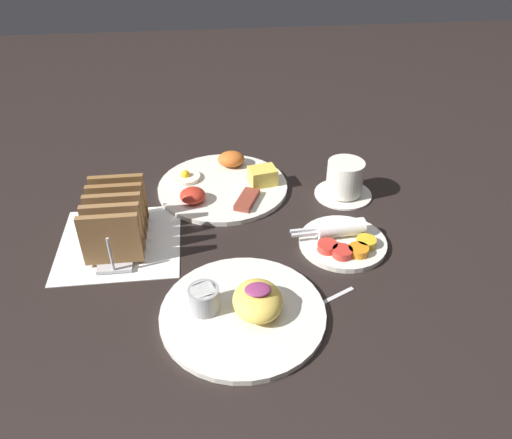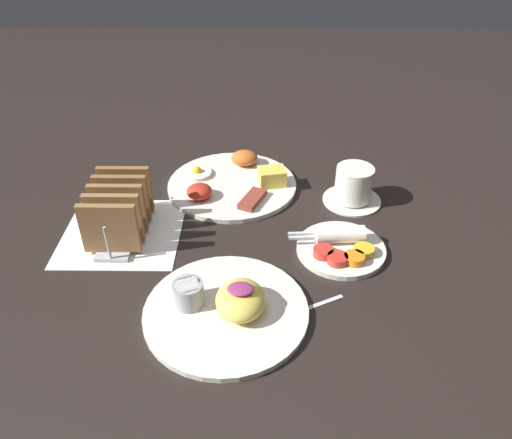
{
  "view_description": "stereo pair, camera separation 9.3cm",
  "coord_description": "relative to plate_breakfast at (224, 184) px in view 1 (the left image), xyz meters",
  "views": [
    {
      "loc": [
        -0.02,
        -0.7,
        0.57
      ],
      "look_at": [
        0.06,
        0.06,
        0.03
      ],
      "focal_mm": 35.0,
      "sensor_mm": 36.0,
      "label": 1
    },
    {
      "loc": [
        0.07,
        -0.7,
        0.57
      ],
      "look_at": [
        0.06,
        0.06,
        0.03
      ],
      "focal_mm": 35.0,
      "sensor_mm": 36.0,
      "label": 2
    }
  ],
  "objects": [
    {
      "name": "coffee_cup",
      "position": [
        0.25,
        -0.06,
        0.03
      ],
      "size": [
        0.12,
        0.12,
        0.08
      ],
      "color": "silver",
      "rests_on": "ground_plane"
    },
    {
      "name": "napkin_flat",
      "position": [
        -0.2,
        -0.17,
        -0.01
      ],
      "size": [
        0.22,
        0.22,
        0.0
      ],
      "color": "white",
      "rests_on": "ground_plane"
    },
    {
      "name": "plate_foreground",
      "position": [
        0.01,
        -0.38,
        0.0
      ],
      "size": [
        0.26,
        0.26,
        0.06
      ],
      "color": "silver",
      "rests_on": "ground_plane"
    },
    {
      "name": "teaspoon",
      "position": [
        0.11,
        -0.38,
        -0.01
      ],
      "size": [
        0.12,
        0.06,
        0.01
      ],
      "color": "silver",
      "rests_on": "ground_plane"
    },
    {
      "name": "plate_breakfast",
      "position": [
        0.0,
        0.0,
        0.0
      ],
      "size": [
        0.28,
        0.28,
        0.05
      ],
      "color": "silver",
      "rests_on": "ground_plane"
    },
    {
      "name": "ground_plane",
      "position": [
        -0.01,
        -0.22,
        -0.01
      ],
      "size": [
        3.0,
        3.0,
        0.0
      ],
      "primitive_type": "plane",
      "color": "black"
    },
    {
      "name": "plate_condiments",
      "position": [
        0.2,
        -0.23,
        0.0
      ],
      "size": [
        0.18,
        0.16,
        0.04
      ],
      "color": "silver",
      "rests_on": "ground_plane"
    },
    {
      "name": "toast_rack",
      "position": [
        -0.2,
        -0.17,
        0.04
      ],
      "size": [
        0.1,
        0.18,
        0.1
      ],
      "color": "#B7B7BC",
      "rests_on": "ground_plane"
    }
  ]
}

